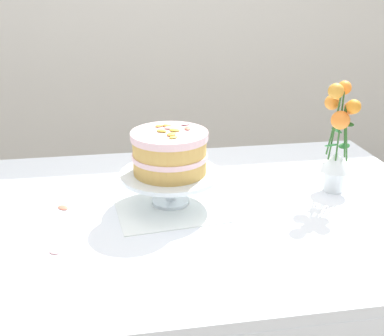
% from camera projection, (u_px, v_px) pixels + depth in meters
% --- Properties ---
extents(dining_table, '(1.40, 1.00, 0.74)m').
position_uv_depth(dining_table, '(207.00, 239.00, 1.39)').
color(dining_table, white).
rests_on(dining_table, ground).
extents(linen_napkin, '(0.35, 0.35, 0.00)m').
position_uv_depth(linen_napkin, '(171.00, 203.00, 1.40)').
color(linen_napkin, white).
rests_on(linen_napkin, dining_table).
extents(cake_stand, '(0.29, 0.29, 0.10)m').
position_uv_depth(cake_stand, '(170.00, 178.00, 1.37)').
color(cake_stand, silver).
rests_on(cake_stand, linen_napkin).
extents(layer_cake, '(0.22, 0.22, 0.13)m').
position_uv_depth(layer_cake, '(170.00, 152.00, 1.34)').
color(layer_cake, tan).
rests_on(layer_cake, cake_stand).
extents(flower_vase, '(0.11, 0.12, 0.34)m').
position_uv_depth(flower_vase, '(338.00, 144.00, 1.43)').
color(flower_vase, silver).
rests_on(flower_vase, dining_table).
extents(loose_petal_0, '(0.04, 0.04, 0.01)m').
position_uv_depth(loose_petal_0, '(63.00, 207.00, 1.37)').
color(loose_petal_0, '#E56B51').
rests_on(loose_petal_0, dining_table).
extents(loose_petal_2, '(0.04, 0.04, 0.00)m').
position_uv_depth(loose_petal_2, '(55.00, 251.00, 1.15)').
color(loose_petal_2, pink).
rests_on(loose_petal_2, dining_table).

